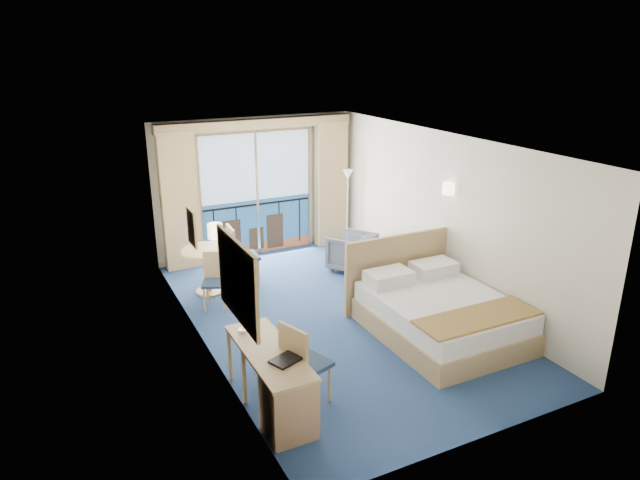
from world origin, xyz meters
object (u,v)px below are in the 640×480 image
Objects in this scene: bed at (438,312)px; round_table at (208,260)px; table_chair_b at (215,277)px; desk_chair at (302,360)px; desk at (284,395)px; armchair at (352,252)px; table_chair_a at (239,252)px; nightstand at (411,270)px; floor_lamp at (348,189)px.

round_table is at bearing 131.38° from bed.
round_table is at bearing 109.29° from table_chair_b.
desk_chair is at bearing -89.05° from round_table.
desk_chair is 3.04m from table_chair_b.
desk is 1.84× the size of round_table.
armchair is (0.11, 2.72, 0.01)m from bed.
desk_chair is at bearing 175.51° from table_chair_a.
desk_chair is at bearing -143.58° from nightstand.
floor_lamp is at bearing 48.96° from table_chair_b.
table_chair_a reaches higher than table_chair_b.
floor_lamp is (-0.05, 2.19, 0.95)m from nightstand.
bed reaches higher than armchair.
nightstand is 0.37× the size of desk.
round_table is at bearing -17.94° from desk_chair.
desk is (-3.48, -2.61, 0.12)m from nightstand.
round_table is (-2.55, 2.90, 0.25)m from bed.
desk_chair is 3.61m from round_table.
floor_lamp reaches higher than table_chair_b.
desk is 1.49× the size of desk_chair.
armchair is 2.68m from round_table.
desk is at bearing -125.57° from floor_lamp.
table_chair_b is (-0.05, -0.58, -0.08)m from round_table.
nightstand is at bearing -113.63° from table_chair_a.
table_chair_b is at bearing -155.25° from floor_lamp.
desk is at bearing -69.72° from table_chair_b.
desk is at bearing -94.07° from round_table.
floor_lamp is at bearing -68.62° from table_chair_a.
floor_lamp reaches higher than nightstand.
bed is 3.95m from floor_lamp.
table_chair_a is (0.83, 3.95, 0.20)m from desk.
nightstand is 0.54× the size of table_chair_a.
table_chair_a is 1.21× the size of table_chair_b.
desk_chair is (-2.49, -0.72, 0.26)m from bed.
desk_chair is at bearing -163.96° from bed.
bed is 1.44× the size of desk.
floor_lamp is 1.52× the size of table_chair_a.
floor_lamp is 5.96m from desk.
armchair is 4.74m from desk.
nightstand is 0.35× the size of floor_lamp.
bed is at bearing 54.13° from armchair.
bed reaches higher than desk.
bed is 2.14× the size of desk_chair.
table_chair_a is at bearing 78.08° from desk.
bed is 2.60m from desk_chair.
table_chair_a reaches higher than armchair.
nightstand is 0.65× the size of table_chair_b.
table_chair_a is (-2.65, 1.34, 0.32)m from nightstand.
bed is 2.10× the size of table_chair_a.
bed is at bearing -17.49° from table_chair_b.
table_chair_b is (-2.60, 2.32, 0.17)m from bed.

